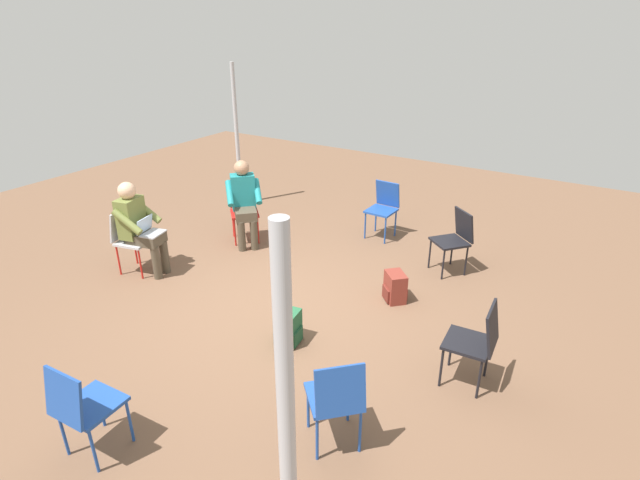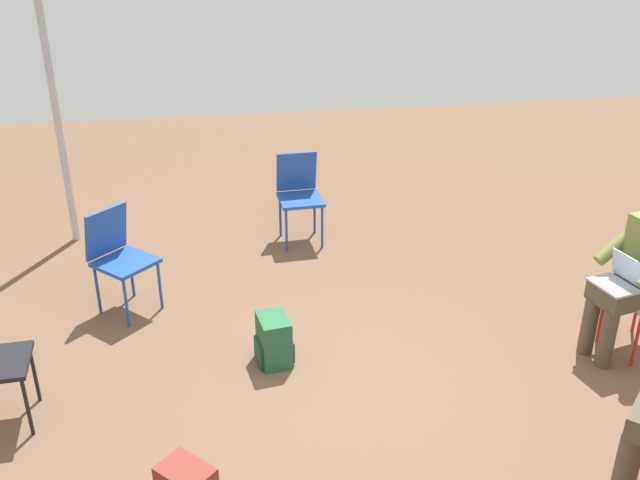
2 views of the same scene
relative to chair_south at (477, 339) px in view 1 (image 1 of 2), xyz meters
name	(u,v)px [view 1 (image 1 of 2)]	position (x,y,z in m)	size (l,w,h in m)	color
ground_plane	(277,308)	(0.09, 2.30, -0.50)	(14.00, 14.00, 0.00)	brown
chair_south	(477,339)	(0.00, 0.00, 0.00)	(0.42, 0.46, 0.85)	black
chair_north	(130,236)	(-0.13, 4.49, 0.00)	(0.48, 0.51, 0.85)	#B7B7BC
chair_northeast	(244,208)	(1.47, 3.90, 0.00)	(0.58, 0.58, 0.85)	red
chair_southwest	(336,397)	(-1.30, 0.70, 0.00)	(0.58, 0.58, 0.85)	#1E4799
chair_southeast	(455,237)	(2.09, 0.88, 0.00)	(0.59, 0.58, 0.85)	black
chair_east	(384,206)	(2.66, 2.16, 0.00)	(0.45, 0.41, 0.85)	#1E4799
chair_west	(82,405)	(-2.37, 2.26, 0.00)	(0.46, 0.42, 0.85)	#1E4799
person_with_laptop	(138,224)	(-0.09, 4.33, 0.20)	(0.57, 0.58, 1.24)	#4C4233
person_in_teal	(244,199)	(1.35, 3.78, 0.20)	(0.63, 0.63, 1.24)	#4C4233
backpack_near_laptop_user	(288,330)	(-0.37, 1.81, -0.34)	(0.31, 0.28, 0.36)	#235B38
backpack_by_empty_chair	(395,289)	(1.00, 1.21, -0.34)	(0.34, 0.34, 0.36)	maroon
tent_pole_far	(237,136)	(2.63, 4.97, 0.72)	(0.07, 0.07, 2.43)	#B2B2B7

